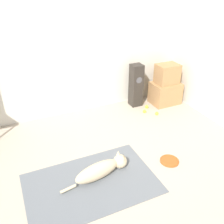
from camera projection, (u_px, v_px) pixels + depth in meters
ground_plane at (95, 190)px, 3.12m from camera, size 12.00×12.00×0.00m
wall_back at (48, 48)px, 4.17m from camera, size 8.00×0.06×2.55m
area_rug at (91, 183)px, 3.21m from camera, size 1.66×1.07×0.01m
dog at (102, 169)px, 3.27m from camera, size 0.98×0.32×0.25m
frisbee at (169, 161)px, 3.59m from camera, size 0.27×0.27×0.03m
cardboard_box_lower at (165, 93)px, 5.12m from camera, size 0.57×0.43×0.44m
cardboard_box_upper at (167, 74)px, 4.92m from camera, size 0.43×0.32×0.39m
floor_speaker at (136, 85)px, 4.94m from camera, size 0.22×0.22×0.86m
tennis_ball_by_boxes at (147, 107)px, 5.00m from camera, size 0.07×0.07×0.07m
tennis_ball_near_speaker at (157, 113)px, 4.76m from camera, size 0.07×0.07×0.07m
tennis_ball_loose_on_carpet at (144, 111)px, 4.83m from camera, size 0.07×0.07×0.07m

